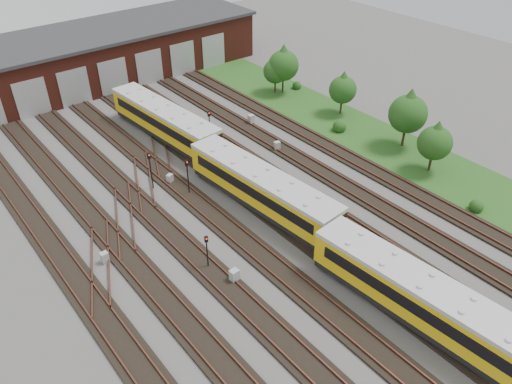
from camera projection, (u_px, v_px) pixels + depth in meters
ground at (275, 241)px, 39.57m from camera, size 120.00×120.00×0.00m
track_network at (269, 237)px, 39.79m from camera, size 30.40×70.00×0.33m
maintenance_shed at (69, 61)px, 63.12m from camera, size 51.00×12.50×6.35m
grass_verge at (345, 125)px, 55.71m from camera, size 8.00×55.00×0.05m
metro_train at (262, 189)px, 42.04m from camera, size 3.97×47.93×3.26m
signal_mast_0 at (207, 248)px, 35.97m from camera, size 0.29×0.27×3.03m
signal_mast_1 at (187, 173)px, 43.58m from camera, size 0.28×0.26×3.54m
signal_mast_2 at (150, 166)px, 44.27m from camera, size 0.28×0.27×3.71m
signal_mast_3 at (209, 123)px, 51.40m from camera, size 0.32×0.30×3.53m
relay_cabinet_0 at (105, 258)px, 37.31m from camera, size 0.56×0.46×0.92m
relay_cabinet_1 at (170, 179)px, 46.07m from camera, size 0.68×0.63×0.91m
relay_cabinet_2 at (234, 276)px, 35.66m from camera, size 0.66×0.56×1.05m
relay_cabinet_3 at (277, 146)px, 50.97m from camera, size 0.67×0.60×0.97m
relay_cabinet_4 at (251, 119)px, 55.76m from camera, size 0.64×0.54×1.07m
tree_0 at (276, 68)px, 61.20m from camera, size 3.01×3.01×4.99m
tree_1 at (343, 87)px, 56.28m from camera, size 3.13×3.13×5.19m
tree_2 at (284, 62)px, 60.81m from camera, size 3.75×3.75×6.21m
tree_3 at (436, 139)px, 46.08m from camera, size 3.23×3.23×5.35m
tree_4 at (409, 110)px, 49.62m from camera, size 3.87×3.87×6.42m
bush_0 at (477, 205)px, 42.51m from camera, size 1.22×1.22×1.22m
bush_1 at (340, 125)px, 54.25m from camera, size 1.48×1.48×1.48m
bush_2 at (297, 84)px, 63.72m from camera, size 1.14×1.14×1.14m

